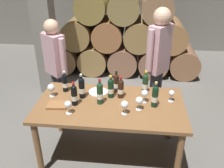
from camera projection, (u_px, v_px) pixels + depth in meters
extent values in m
plane|color=#66635E|center=(110.00, 153.00, 3.15)|extent=(14.00, 14.00, 0.00)
cylinder|color=olive|center=(67.00, 55.00, 5.41)|extent=(0.60, 0.90, 0.60)
cylinder|color=olive|center=(95.00, 57.00, 5.36)|extent=(0.60, 0.90, 0.60)
cylinder|color=#885F47|center=(123.00, 58.00, 5.30)|extent=(0.60, 0.90, 0.60)
cylinder|color=brown|center=(152.00, 59.00, 5.24)|extent=(0.60, 0.90, 0.60)
cylinder|color=#8A5E3F|center=(182.00, 60.00, 5.18)|extent=(0.60, 0.90, 0.60)
cylinder|color=olive|center=(79.00, 32.00, 5.13)|extent=(0.60, 0.90, 0.60)
cylinder|color=#97613A|center=(109.00, 33.00, 5.07)|extent=(0.60, 0.90, 0.60)
cylinder|color=olive|center=(139.00, 33.00, 5.02)|extent=(0.60, 0.90, 0.60)
cylinder|color=#98683F|center=(170.00, 34.00, 4.96)|extent=(0.60, 0.90, 0.60)
cylinder|color=olive|center=(93.00, 5.00, 4.85)|extent=(0.60, 0.90, 0.60)
cylinder|color=olive|center=(125.00, 6.00, 4.79)|extent=(0.60, 0.90, 0.60)
cylinder|color=#896646|center=(157.00, 6.00, 4.73)|extent=(0.60, 0.90, 0.60)
cube|color=slate|center=(43.00, 21.00, 4.07)|extent=(0.32, 0.32, 2.60)
cube|color=brown|center=(110.00, 105.00, 2.81)|extent=(1.70, 0.90, 0.04)
cylinder|color=brown|center=(38.00, 149.00, 2.71)|extent=(0.07, 0.07, 0.72)
cylinder|color=brown|center=(179.00, 159.00, 2.57)|extent=(0.07, 0.07, 0.72)
cylinder|color=brown|center=(59.00, 110.00, 3.40)|extent=(0.07, 0.07, 0.72)
cylinder|color=brown|center=(171.00, 116.00, 3.26)|extent=(0.07, 0.07, 0.72)
cylinder|color=#19381E|center=(100.00, 95.00, 2.76)|extent=(0.07, 0.07, 0.22)
sphere|color=#19381E|center=(100.00, 86.00, 2.71)|extent=(0.07, 0.07, 0.07)
cylinder|color=#19381E|center=(100.00, 84.00, 2.69)|extent=(0.03, 0.03, 0.07)
cylinder|color=#B21E23|center=(100.00, 80.00, 2.67)|extent=(0.03, 0.03, 0.02)
cylinder|color=silver|center=(100.00, 96.00, 2.77)|extent=(0.07, 0.07, 0.07)
cylinder|color=black|center=(121.00, 90.00, 2.88)|extent=(0.07, 0.07, 0.19)
sphere|color=black|center=(121.00, 83.00, 2.84)|extent=(0.07, 0.07, 0.07)
cylinder|color=black|center=(121.00, 81.00, 2.83)|extent=(0.03, 0.03, 0.06)
cylinder|color=#B21E23|center=(121.00, 78.00, 2.81)|extent=(0.03, 0.03, 0.02)
cylinder|color=silver|center=(121.00, 91.00, 2.89)|extent=(0.07, 0.07, 0.06)
cylinder|color=black|center=(74.00, 97.00, 2.74)|extent=(0.07, 0.07, 0.20)
sphere|color=black|center=(74.00, 89.00, 2.69)|extent=(0.07, 0.07, 0.07)
cylinder|color=black|center=(74.00, 87.00, 2.68)|extent=(0.03, 0.03, 0.06)
cylinder|color=#B21E23|center=(73.00, 83.00, 2.66)|extent=(0.03, 0.03, 0.02)
cylinder|color=silver|center=(74.00, 98.00, 2.74)|extent=(0.07, 0.07, 0.06)
cylinder|color=black|center=(111.00, 90.00, 2.89)|extent=(0.07, 0.07, 0.20)
sphere|color=black|center=(111.00, 82.00, 2.84)|extent=(0.07, 0.07, 0.07)
cylinder|color=black|center=(111.00, 80.00, 2.82)|extent=(0.03, 0.03, 0.06)
cylinder|color=gold|center=(111.00, 77.00, 2.80)|extent=(0.03, 0.03, 0.02)
cylinder|color=silver|center=(111.00, 90.00, 2.89)|extent=(0.07, 0.07, 0.06)
cylinder|color=black|center=(65.00, 84.00, 3.02)|extent=(0.07, 0.07, 0.19)
sphere|color=black|center=(65.00, 77.00, 2.97)|extent=(0.07, 0.07, 0.07)
cylinder|color=black|center=(64.00, 75.00, 2.96)|extent=(0.03, 0.03, 0.06)
cylinder|color=silver|center=(64.00, 72.00, 2.94)|extent=(0.03, 0.03, 0.02)
cylinder|color=silver|center=(65.00, 85.00, 3.02)|extent=(0.07, 0.07, 0.06)
cylinder|color=black|center=(155.00, 98.00, 2.70)|extent=(0.07, 0.07, 0.21)
sphere|color=black|center=(156.00, 89.00, 2.65)|extent=(0.07, 0.07, 0.07)
cylinder|color=black|center=(156.00, 87.00, 2.64)|extent=(0.03, 0.03, 0.07)
cylinder|color=tan|center=(156.00, 83.00, 2.61)|extent=(0.03, 0.03, 0.02)
cylinder|color=silver|center=(155.00, 99.00, 2.71)|extent=(0.07, 0.07, 0.06)
cylinder|color=black|center=(82.00, 89.00, 2.87)|extent=(0.07, 0.07, 0.22)
sphere|color=black|center=(81.00, 81.00, 2.82)|extent=(0.07, 0.07, 0.07)
cylinder|color=black|center=(81.00, 79.00, 2.81)|extent=(0.03, 0.03, 0.07)
cylinder|color=silver|center=(81.00, 75.00, 2.78)|extent=(0.03, 0.03, 0.02)
cylinder|color=silver|center=(82.00, 90.00, 2.88)|extent=(0.07, 0.07, 0.06)
cylinder|color=#19381E|center=(145.00, 85.00, 2.98)|extent=(0.07, 0.07, 0.21)
sphere|color=#19381E|center=(146.00, 77.00, 2.93)|extent=(0.07, 0.07, 0.07)
cylinder|color=#19381E|center=(146.00, 75.00, 2.92)|extent=(0.03, 0.03, 0.06)
cylinder|color=gold|center=(146.00, 72.00, 2.89)|extent=(0.03, 0.03, 0.02)
cylinder|color=silver|center=(145.00, 86.00, 2.98)|extent=(0.07, 0.07, 0.06)
cylinder|color=black|center=(116.00, 84.00, 3.01)|extent=(0.07, 0.07, 0.19)
sphere|color=black|center=(116.00, 77.00, 2.96)|extent=(0.07, 0.07, 0.07)
cylinder|color=black|center=(116.00, 75.00, 2.95)|extent=(0.03, 0.03, 0.06)
cylinder|color=black|center=(116.00, 72.00, 2.93)|extent=(0.03, 0.03, 0.02)
cylinder|color=silver|center=(116.00, 85.00, 3.01)|extent=(0.07, 0.07, 0.06)
cylinder|color=white|center=(144.00, 102.00, 2.83)|extent=(0.06, 0.06, 0.00)
cylinder|color=white|center=(144.00, 99.00, 2.81)|extent=(0.01, 0.01, 0.07)
sphere|color=white|center=(145.00, 93.00, 2.78)|extent=(0.08, 0.08, 0.08)
cylinder|color=white|center=(69.00, 113.00, 2.62)|extent=(0.06, 0.06, 0.00)
cylinder|color=white|center=(69.00, 110.00, 2.61)|extent=(0.01, 0.01, 0.07)
sphere|color=white|center=(68.00, 104.00, 2.57)|extent=(0.08, 0.08, 0.08)
cylinder|color=white|center=(52.00, 96.00, 2.95)|extent=(0.06, 0.06, 0.00)
cylinder|color=white|center=(52.00, 93.00, 2.93)|extent=(0.01, 0.01, 0.07)
sphere|color=white|center=(51.00, 88.00, 2.89)|extent=(0.09, 0.09, 0.09)
cylinder|color=white|center=(139.00, 109.00, 2.69)|extent=(0.06, 0.06, 0.00)
cylinder|color=white|center=(139.00, 106.00, 2.67)|extent=(0.01, 0.01, 0.07)
sphere|color=white|center=(139.00, 101.00, 2.64)|extent=(0.09, 0.09, 0.09)
cylinder|color=white|center=(124.00, 113.00, 2.62)|extent=(0.06, 0.06, 0.00)
cylinder|color=white|center=(124.00, 110.00, 2.60)|extent=(0.01, 0.01, 0.07)
sphere|color=white|center=(125.00, 105.00, 2.56)|extent=(0.09, 0.09, 0.09)
cylinder|color=white|center=(171.00, 101.00, 2.84)|extent=(0.06, 0.06, 0.00)
cylinder|color=white|center=(171.00, 98.00, 2.82)|extent=(0.01, 0.01, 0.07)
sphere|color=white|center=(172.00, 93.00, 2.79)|extent=(0.07, 0.07, 0.07)
cube|color=#936038|center=(57.00, 105.00, 2.74)|extent=(0.23, 0.18, 0.03)
cylinder|color=white|center=(98.00, 92.00, 3.02)|extent=(0.24, 0.24, 0.01)
cylinder|color=#383842|center=(157.00, 96.00, 3.60)|extent=(0.11, 0.11, 0.85)
cylinder|color=#383842|center=(152.00, 99.00, 3.53)|extent=(0.11, 0.11, 0.85)
cube|color=#CC9EA8|center=(159.00, 49.00, 3.21)|extent=(0.34, 0.36, 0.64)
cylinder|color=#CC9EA8|center=(168.00, 43.00, 3.33)|extent=(0.08, 0.08, 0.54)
cylinder|color=#CC9EA8|center=(150.00, 51.00, 3.06)|extent=(0.08, 0.08, 0.54)
sphere|color=tan|center=(162.00, 17.00, 3.01)|extent=(0.23, 0.23, 0.23)
cylinder|color=#383842|center=(57.00, 95.00, 3.72)|extent=(0.11, 0.11, 0.77)
cylinder|color=#383842|center=(61.00, 97.00, 3.65)|extent=(0.11, 0.11, 0.77)
cube|color=#CC9EA8|center=(54.00, 54.00, 3.37)|extent=(0.36, 0.34, 0.58)
cylinder|color=#CC9EA8|center=(46.00, 49.00, 3.49)|extent=(0.08, 0.08, 0.49)
cylinder|color=#CC9EA8|center=(63.00, 56.00, 3.22)|extent=(0.08, 0.08, 0.49)
sphere|color=tan|center=(51.00, 27.00, 3.19)|extent=(0.21, 0.21, 0.21)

